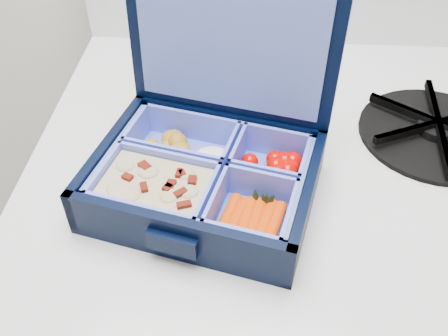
# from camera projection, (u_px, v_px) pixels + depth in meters

# --- Properties ---
(bento_box) EXTENTS (0.24, 0.21, 0.05)m
(bento_box) POSITION_uv_depth(u_px,v_px,m) (205.00, 179.00, 0.48)
(bento_box) COLOR black
(bento_box) RESTS_ON stove
(burner_grate) EXTENTS (0.22, 0.22, 0.02)m
(burner_grate) POSITION_uv_depth(u_px,v_px,m) (437.00, 127.00, 0.56)
(burner_grate) COLOR black
(burner_grate) RESTS_ON stove
(burner_grate_rear) EXTENTS (0.22, 0.22, 0.02)m
(burner_grate_rear) POSITION_uv_depth(u_px,v_px,m) (216.00, 46.00, 0.69)
(burner_grate_rear) COLOR black
(burner_grate_rear) RESTS_ON stove
(fork) EXTENTS (0.07, 0.18, 0.01)m
(fork) POSITION_uv_depth(u_px,v_px,m) (251.00, 111.00, 0.59)
(fork) COLOR silver
(fork) RESTS_ON stove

